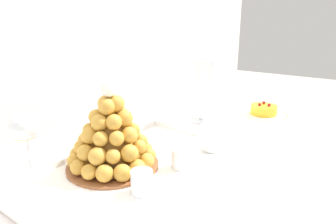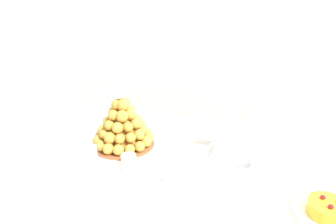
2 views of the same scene
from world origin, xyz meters
name	(u,v)px [view 1 (image 1 of 2)]	position (x,y,z in m)	size (l,w,h in m)	color
buffet_table	(174,179)	(0.00, 0.00, 0.64)	(1.35, 0.91, 0.75)	brown
serving_tray	(139,170)	(-0.18, -0.01, 0.75)	(0.62, 0.39, 0.02)	white
croquembouche	(111,136)	(-0.21, 0.06, 0.84)	(0.25, 0.25, 0.23)	brown
dessert_cup_left	(91,215)	(-0.41, -0.09, 0.78)	(0.06, 0.06, 0.05)	silver
dessert_cup_mid_left	(142,183)	(-0.26, -0.09, 0.78)	(0.05, 0.05, 0.06)	silver
dessert_cup_centre	(181,159)	(-0.11, -0.10, 0.78)	(0.05, 0.05, 0.06)	silver
dessert_cup_mid_right	(211,142)	(0.05, -0.10, 0.78)	(0.06, 0.06, 0.05)	silver
macaron_goblet	(202,82)	(0.29, 0.07, 0.90)	(0.13, 0.12, 0.26)	white
fruit_tart_plate	(263,112)	(0.51, -0.11, 0.76)	(0.21, 0.21, 0.06)	white
wine_glass	(25,128)	(-0.36, 0.21, 0.88)	(0.08, 0.08, 0.17)	silver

